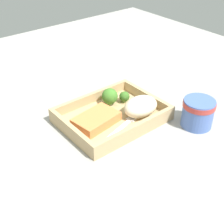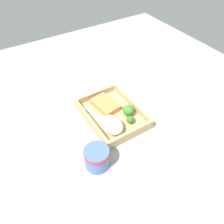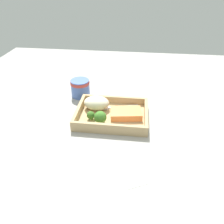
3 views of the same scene
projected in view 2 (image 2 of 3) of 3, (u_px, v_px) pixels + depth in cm
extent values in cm
cube|color=#9A9893|center=(112.00, 118.00, 89.63)|extent=(160.00, 160.00, 2.00)
cube|color=tan|center=(112.00, 116.00, 88.50)|extent=(27.12, 20.53, 1.20)
cube|color=tan|center=(91.00, 122.00, 83.44)|extent=(27.12, 1.20, 2.85)
cube|color=tan|center=(132.00, 103.00, 90.69)|extent=(27.12, 1.20, 2.85)
cube|color=tan|center=(96.00, 94.00, 94.84)|extent=(1.20, 18.13, 2.85)
cube|color=tan|center=(131.00, 133.00, 79.30)|extent=(1.20, 18.13, 2.85)
cube|color=#EF8648|center=(106.00, 104.00, 90.45)|extent=(12.59, 9.09, 2.55)
ellipsoid|color=#EFE4BF|center=(112.00, 125.00, 80.68)|extent=(10.10, 7.27, 5.24)
cylinder|color=#83AA63|center=(128.00, 114.00, 87.50)|extent=(1.74, 1.74, 1.33)
sphere|color=#427A29|center=(129.00, 110.00, 86.14)|extent=(4.57, 4.57, 4.57)
cylinder|color=#89A45F|center=(130.00, 122.00, 84.54)|extent=(1.14, 1.14, 1.04)
sphere|color=#3B6B25|center=(130.00, 120.00, 83.58)|extent=(3.00, 3.00, 3.00)
cube|color=silver|center=(94.00, 114.00, 87.84)|extent=(12.26, 4.30, 0.44)
cube|color=silver|center=(108.00, 124.00, 84.04)|extent=(3.86, 3.01, 0.44)
cylinder|color=#4A68B2|center=(97.00, 158.00, 70.61)|extent=(8.19, 8.19, 7.65)
cylinder|color=#B23833|center=(97.00, 153.00, 68.68)|extent=(8.44, 8.44, 1.38)
cube|color=white|center=(147.00, 85.00, 103.60)|extent=(11.71, 13.92, 0.24)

